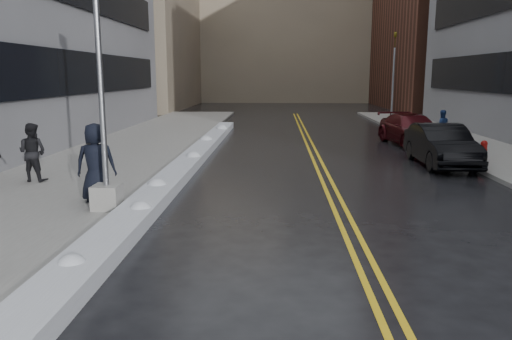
# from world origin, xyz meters

# --- Properties ---
(ground) EXTENTS (160.00, 160.00, 0.00)m
(ground) POSITION_xyz_m (0.00, 0.00, 0.00)
(ground) COLOR black
(ground) RESTS_ON ground
(sidewalk_west) EXTENTS (5.50, 50.00, 0.15)m
(sidewalk_west) POSITION_xyz_m (-5.75, 10.00, 0.07)
(sidewalk_west) COLOR gray
(sidewalk_west) RESTS_ON ground
(sidewalk_east) EXTENTS (4.00, 50.00, 0.15)m
(sidewalk_east) POSITION_xyz_m (10.00, 10.00, 0.07)
(sidewalk_east) COLOR gray
(sidewalk_east) RESTS_ON ground
(lane_line_left) EXTENTS (0.12, 50.00, 0.01)m
(lane_line_left) POSITION_xyz_m (2.35, 10.00, 0.00)
(lane_line_left) COLOR gold
(lane_line_left) RESTS_ON ground
(lane_line_right) EXTENTS (0.12, 50.00, 0.01)m
(lane_line_right) POSITION_xyz_m (2.65, 10.00, 0.00)
(lane_line_right) COLOR gold
(lane_line_right) RESTS_ON ground
(snow_ridge) EXTENTS (0.90, 30.00, 0.34)m
(snow_ridge) POSITION_xyz_m (-2.45, 8.00, 0.17)
(snow_ridge) COLOR silver
(snow_ridge) RESTS_ON ground
(building_west_far) EXTENTS (14.00, 22.00, 18.00)m
(building_west_far) POSITION_xyz_m (-15.50, 44.00, 9.00)
(building_west_far) COLOR gray
(building_west_far) RESTS_ON ground
(building_far) EXTENTS (36.00, 16.00, 22.00)m
(building_far) POSITION_xyz_m (2.00, 60.00, 11.00)
(building_far) COLOR gray
(building_far) RESTS_ON ground
(lamppost) EXTENTS (0.65, 0.65, 7.62)m
(lamppost) POSITION_xyz_m (-3.30, 2.00, 2.53)
(lamppost) COLOR gray
(lamppost) RESTS_ON sidewalk_west
(fire_hydrant) EXTENTS (0.26, 0.26, 0.73)m
(fire_hydrant) POSITION_xyz_m (9.00, 10.00, 0.55)
(fire_hydrant) COLOR maroon
(fire_hydrant) RESTS_ON sidewalk_east
(traffic_signal) EXTENTS (0.16, 0.20, 6.00)m
(traffic_signal) POSITION_xyz_m (8.50, 24.00, 3.40)
(traffic_signal) COLOR gray
(traffic_signal) RESTS_ON sidewalk_east
(pedestrian_b) EXTENTS (0.96, 0.79, 1.81)m
(pedestrian_b) POSITION_xyz_m (-6.67, 5.15, 1.05)
(pedestrian_b) COLOR black
(pedestrian_b) RESTS_ON sidewalk_west
(pedestrian_c) EXTENTS (1.10, 0.83, 2.05)m
(pedestrian_c) POSITION_xyz_m (-3.82, 2.77, 1.17)
(pedestrian_c) COLOR black
(pedestrian_c) RESTS_ON sidewalk_west
(pedestrian_east) EXTENTS (0.78, 0.62, 1.56)m
(pedestrian_east) POSITION_xyz_m (8.98, 15.15, 0.93)
(pedestrian_east) COLOR navy
(pedestrian_east) RESTS_ON sidewalk_east
(car_black) EXTENTS (1.67, 4.78, 1.57)m
(car_black) POSITION_xyz_m (7.09, 9.25, 0.79)
(car_black) COLOR black
(car_black) RESTS_ON ground
(car_maroon) EXTENTS (2.79, 5.44, 1.51)m
(car_maroon) POSITION_xyz_m (7.50, 15.00, 0.76)
(car_maroon) COLOR #430A10
(car_maroon) RESTS_ON ground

